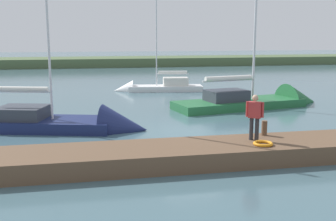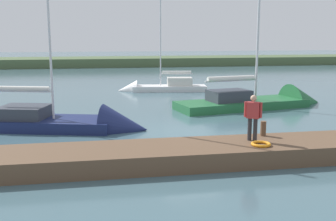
{
  "view_description": "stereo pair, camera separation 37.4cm",
  "coord_description": "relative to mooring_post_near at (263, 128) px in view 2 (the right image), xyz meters",
  "views": [
    {
      "loc": [
        4.36,
        17.06,
        4.2
      ],
      "look_at": [
        1.02,
        0.42,
        1.07
      ],
      "focal_mm": 43.05,
      "sensor_mm": 36.0,
      "label": 1
    },
    {
      "loc": [
        3.99,
        17.13,
        4.2
      ],
      "look_at": [
        1.02,
        0.42,
        1.07
      ],
      "focal_mm": 43.05,
      "sensor_mm": 36.0,
      "label": 2
    }
  ],
  "objects": [
    {
      "name": "sailboat_behind_pier",
      "position": [
        7.16,
        -5.04,
        -0.75
      ],
      "size": [
        8.9,
        4.48,
        11.03
      ],
      "rotation": [
        0.0,
        0.0,
        2.87
      ],
      "color": "navy",
      "rests_on": "ground_plane"
    },
    {
      "name": "ground_plane",
      "position": [
        1.94,
        -3.64,
        -0.89
      ],
      "size": [
        200.0,
        200.0,
        0.0
      ],
      "primitive_type": "plane",
      "color": "#42606B"
    },
    {
      "name": "person_on_dock",
      "position": [
        0.65,
        0.57,
        0.64
      ],
      "size": [
        0.54,
        0.41,
        1.6
      ],
      "rotation": [
        0.0,
        0.0,
        4.16
      ],
      "color": "#28282D",
      "rests_on": "dock_pier"
    },
    {
      "name": "sailboat_far_left",
      "position": [
        -4.3,
        -9.31,
        -0.76
      ],
      "size": [
        9.99,
        4.36,
        10.88
      ],
      "rotation": [
        0.0,
        0.0,
        3.34
      ],
      "color": "#236638",
      "rests_on": "ground_plane"
    },
    {
      "name": "mooring_post_near",
      "position": [
        0.0,
        0.0,
        0.0
      ],
      "size": [
        0.21,
        0.21,
        0.54
      ],
      "primitive_type": "cylinder",
      "color": "brown",
      "rests_on": "dock_pier"
    },
    {
      "name": "sailboat_near_dock",
      "position": [
        1.27,
        -17.53,
        -0.77
      ],
      "size": [
        7.06,
        2.54,
        8.86
      ],
      "rotation": [
        0.0,
        0.0,
        -0.13
      ],
      "color": "white",
      "rests_on": "ground_plane"
    },
    {
      "name": "dock_pier",
      "position": [
        1.94,
        0.8,
        -0.58
      ],
      "size": [
        19.44,
        2.3,
        0.62
      ],
      "primitive_type": "cube",
      "color": "brown",
      "rests_on": "ground_plane"
    },
    {
      "name": "far_shoreline",
      "position": [
        1.94,
        -46.13,
        -0.89
      ],
      "size": [
        180.0,
        8.0,
        2.4
      ],
      "primitive_type": "cube",
      "color": "#4C603D",
      "rests_on": "ground_plane"
    },
    {
      "name": "life_ring_buoy",
      "position": [
        0.61,
        1.26,
        -0.22
      ],
      "size": [
        0.66,
        0.66,
        0.1
      ],
      "primitive_type": "torus",
      "color": "orange",
      "rests_on": "dock_pier"
    }
  ]
}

